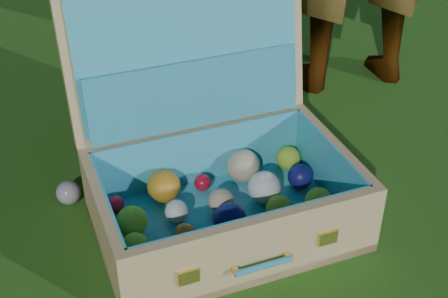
# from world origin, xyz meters

# --- Properties ---
(ground) EXTENTS (60.00, 60.00, 0.00)m
(ground) POSITION_xyz_m (0.00, 0.00, 0.00)
(ground) COLOR #215114
(ground) RESTS_ON ground
(stray_ball) EXTENTS (0.07, 0.07, 0.07)m
(stray_ball) POSITION_xyz_m (-0.56, 0.07, 0.03)
(stray_ball) COLOR #457AB3
(stray_ball) RESTS_ON ground
(suitcase) EXTENTS (0.81, 0.75, 0.64)m
(suitcase) POSITION_xyz_m (-0.14, 0.02, 0.18)
(suitcase) COLOR tan
(suitcase) RESTS_ON ground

